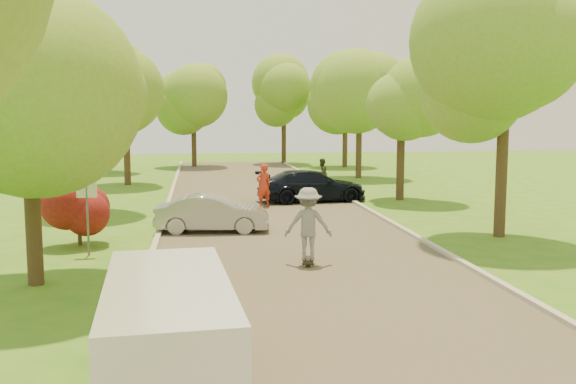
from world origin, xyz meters
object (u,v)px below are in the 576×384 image
person_striped (264,186)px  silver_sedan (212,214)px  street_sign (87,200)px  longboard (308,260)px  skateboarder (308,224)px  person_olive (322,173)px  dark_sedan (312,186)px  minivan (168,334)px

person_striped → silver_sedan: bearing=43.7°
street_sign → person_striped: 10.30m
silver_sedan → longboard: silver_sedan is taller
skateboarder → person_olive: skateboarder is taller
silver_sedan → person_striped: (2.27, 5.40, 0.30)m
street_sign → silver_sedan: size_ratio=0.58×
skateboarder → dark_sedan: bearing=-90.3°
silver_sedan → person_olive: size_ratio=2.40×
person_olive → minivan: bearing=30.3°
minivan → person_olive: bearing=70.3°
person_olive → person_striped: bearing=16.5°
dark_sedan → silver_sedan: bearing=139.5°
street_sign → person_striped: street_sign is taller
dark_sedan → skateboarder: size_ratio=2.57×
longboard → skateboarder: (0.00, 0.00, 0.97)m
longboard → street_sign: bearing=-7.8°
silver_sedan → dark_sedan: bearing=-28.6°
dark_sedan → person_olive: size_ratio=3.12×
street_sign → skateboarder: 6.19m
street_sign → dark_sedan: (8.10, 9.95, -0.86)m
minivan → person_striped: bearing=76.1°
person_striped → minivan: bearing=56.4°
longboard → person_olive: (3.70, 17.08, 0.68)m
minivan → longboard: bearing=62.3°
dark_sedan → skateboarder: bearing=162.8°
longboard → person_olive: 17.49m
silver_sedan → street_sign: bearing=136.9°
person_olive → skateboarder: bearing=34.0°
street_sign → skateboarder: size_ratio=1.14×
dark_sedan → person_striped: bearing=115.3°
silver_sedan → skateboarder: size_ratio=1.98×
minivan → longboard: (3.27, 7.38, -0.75)m
skateboarder → street_sign: bearing=-7.8°
silver_sedan → skateboarder: (2.37, -5.03, 0.46)m
longboard → person_striped: person_striped is taller
street_sign → person_striped: bearing=55.8°
minivan → skateboarder: skateboarder is taller
street_sign → longboard: bearing=-18.1°
dark_sedan → person_olive: (1.46, 5.20, 0.07)m
silver_sedan → person_olive: person_olive is taller
skateboarder → silver_sedan: bearing=-54.4°
person_striped → person_olive: person_striped is taller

